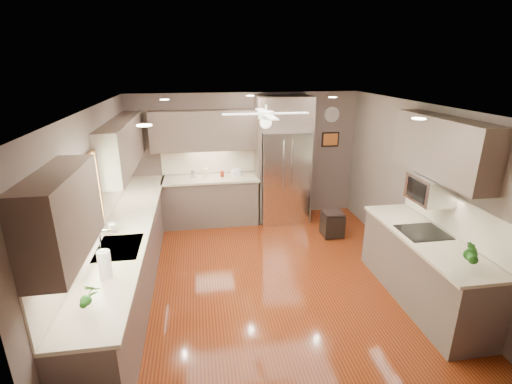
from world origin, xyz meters
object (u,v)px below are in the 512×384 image
object	(u,v)px
soap_bottle	(113,226)
paper_towel	(105,265)
potted_plant_left	(89,295)
canister_d	(222,174)
refrigerator	(283,163)
microwave	(431,189)
stool	(332,224)
canister_b	(193,174)
potted_plant_right	(472,254)
canister_c	(206,173)
bowl	(237,175)

from	to	relation	value
soap_bottle	paper_towel	xyz separation A→B (m)	(0.15, -1.11, 0.05)
soap_bottle	potted_plant_left	distance (m)	1.66
canister_d	refrigerator	world-z (taller)	refrigerator
refrigerator	microwave	distance (m)	3.03
stool	paper_towel	distance (m)	4.21
canister_b	paper_towel	world-z (taller)	paper_towel
potted_plant_right	canister_b	bearing A→B (deg)	127.90
stool	paper_towel	xyz separation A→B (m)	(-3.36, -2.39, 0.84)
canister_d	refrigerator	size ratio (longest dim) A/B	0.05
microwave	soap_bottle	bearing A→B (deg)	173.10
microwave	refrigerator	bearing A→B (deg)	116.09
soap_bottle	paper_towel	bearing A→B (deg)	-82.42
potted_plant_left	stool	bearing A→B (deg)	40.99
canister_c	canister_d	size ratio (longest dim) A/B	1.50
potted_plant_left	microwave	bearing A→B (deg)	16.19
canister_b	bowl	xyz separation A→B (m)	(0.83, -0.02, -0.04)
canister_d	stool	xyz separation A→B (m)	(1.93, -0.98, -0.76)
canister_c	paper_towel	distance (m)	3.58
microwave	paper_towel	world-z (taller)	microwave
canister_c	microwave	bearing A→B (deg)	-44.59
soap_bottle	refrigerator	distance (m)	3.55
potted_plant_right	potted_plant_left	bearing A→B (deg)	-178.07
refrigerator	paper_towel	world-z (taller)	refrigerator
canister_d	bowl	bearing A→B (deg)	-0.57
microwave	potted_plant_right	bearing A→B (deg)	-96.46
canister_d	canister_b	bearing A→B (deg)	178.46
refrigerator	paper_towel	distance (m)	4.24
stool	paper_towel	size ratio (longest dim) A/B	1.37
canister_b	paper_towel	size ratio (longest dim) A/B	0.45
potted_plant_left	potted_plant_right	world-z (taller)	potted_plant_right
paper_towel	canister_c	bearing A→B (deg)	71.52
canister_b	paper_towel	distance (m)	3.50
canister_b	soap_bottle	xyz separation A→B (m)	(-1.03, -2.28, 0.02)
soap_bottle	refrigerator	bearing A→B (deg)	38.51
canister_b	soap_bottle	distance (m)	2.50
canister_c	potted_plant_right	size ratio (longest dim) A/B	0.51
canister_d	stool	world-z (taller)	canister_d
bowl	paper_towel	distance (m)	3.78
refrigerator	microwave	size ratio (longest dim) A/B	4.45
canister_d	paper_towel	distance (m)	3.66
microwave	paper_towel	distance (m)	4.02
soap_bottle	bowl	bearing A→B (deg)	50.48
canister_c	soap_bottle	distance (m)	2.62
canister_d	paper_towel	size ratio (longest dim) A/B	0.33
soap_bottle	potted_plant_left	bearing A→B (deg)	-85.31
potted_plant_right	paper_towel	distance (m)	3.86
refrigerator	microwave	bearing A→B (deg)	-63.91
canister_d	canister_c	bearing A→B (deg)	175.62
stool	potted_plant_left	bearing A→B (deg)	-139.01
canister_b	bowl	size ratio (longest dim) A/B	0.63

